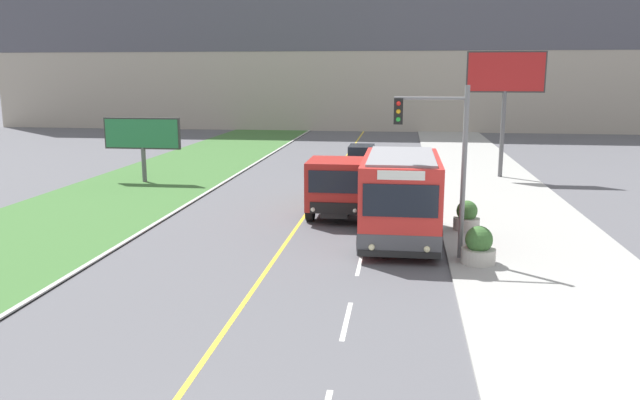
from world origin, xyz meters
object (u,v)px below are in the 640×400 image
Objects in this scene: city_bus at (401,199)px; planter_round_second at (467,217)px; dump_truck at (340,186)px; traffic_light_mast at (442,150)px; billboard_large at (505,80)px; car_distant at (361,158)px; planter_round_near at (479,247)px; billboard_small at (142,135)px.

planter_round_second is (2.49, 1.93, -1.01)m from city_bus.
traffic_light_mast reaches higher than dump_truck.
traffic_light_mast reaches higher than planter_round_second.
traffic_light_mast is 17.21m from billboard_large.
car_distant is at bearing 108.09° from planter_round_second.
car_distant is at bearing 104.13° from planter_round_near.
dump_truck is at bearing -127.15° from billboard_large.
traffic_light_mast reaches higher than city_bus.
dump_truck is 5.73× the size of planter_round_near.
billboard_large is 18.03m from planter_round_near.
billboard_large reaches higher than traffic_light_mast.
dump_truck is 7.32m from traffic_light_mast.
billboard_large is at bearing 69.20° from city_bus.
car_distant is 3.90× the size of planter_round_second.
billboard_large reaches higher than city_bus.
city_bus is 3.55m from planter_round_near.
dump_truck is 6.12× the size of planter_round_second.
traffic_light_mast is 19.76m from billboard_small.
planter_round_near is 4.32m from planter_round_second.
planter_round_near is at bearing -90.72° from planter_round_second.
planter_round_near is at bearing -23.86° from traffic_light_mast.
traffic_light_mast is (1.25, -1.87, 1.95)m from city_bus.
planter_round_near is at bearing -44.58° from city_bus.
traffic_light_mast is 4.99× the size of planter_round_second.
planter_round_near is (16.38, -13.10, -1.96)m from billboard_small.
traffic_light_mast is 3.20m from planter_round_near.
billboard_large is 6.00× the size of planter_round_near.
planter_round_near is (4.96, -6.37, -0.66)m from dump_truck.
billboard_small is (-19.52, -3.96, -2.96)m from billboard_large.
traffic_light_mast is (3.78, -5.85, 2.27)m from dump_truck.
car_distant is 13.29m from billboard_small.
dump_truck is at bearing -30.53° from billboard_small.
car_distant is 9.75m from billboard_large.
dump_truck is at bearing 127.92° from planter_round_near.
billboard_small is at bearing 140.39° from traffic_light_mast.
billboard_small is at bearing 149.47° from dump_truck.
billboard_small is (-15.20, 12.58, -0.96)m from traffic_light_mast.
planter_round_second is (-3.09, -12.74, -4.95)m from billboard_large.
city_bus is 1.34× the size of billboard_small.
city_bus is 17.41m from car_distant.
planter_round_near is (1.18, -0.52, -2.93)m from traffic_light_mast.
car_distant is 0.78× the size of traffic_light_mast.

